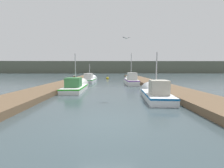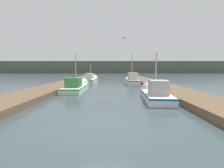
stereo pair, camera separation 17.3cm
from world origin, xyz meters
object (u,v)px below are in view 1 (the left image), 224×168
at_px(mooring_piling_0, 74,81).
at_px(mooring_piling_1, 133,76).
at_px(fishing_boat_1, 77,86).
at_px(seagull_lead, 126,38).
at_px(fishing_boat_3, 90,79).
at_px(channel_buoy, 108,78).
at_px(fishing_boat_2, 131,80).
at_px(fishing_boat_0, 155,93).

height_order(mooring_piling_0, mooring_piling_1, mooring_piling_1).
bearing_deg(fishing_boat_1, seagull_lead, -40.58).
bearing_deg(fishing_boat_3, channel_buoy, 67.51).
xyz_separation_m(mooring_piling_0, mooring_piling_1, (8.49, 8.60, 0.07)).
bearing_deg(seagull_lead, fishing_boat_1, -60.03).
distance_m(fishing_boat_2, fishing_boat_3, 7.28).
distance_m(fishing_boat_2, mooring_piling_1, 6.73).
xyz_separation_m(fishing_boat_3, mooring_piling_1, (7.38, 2.49, 0.31)).
bearing_deg(mooring_piling_0, fishing_boat_3, 79.69).
height_order(fishing_boat_1, fishing_boat_3, fishing_boat_1).
height_order(fishing_boat_1, fishing_boat_2, fishing_boat_2).
relative_size(fishing_boat_0, channel_buoy, 4.65).
height_order(fishing_boat_2, channel_buoy, fishing_boat_2).
height_order(fishing_boat_1, mooring_piling_1, fishing_boat_1).
xyz_separation_m(fishing_boat_2, mooring_piling_1, (1.36, 6.59, 0.19)).
bearing_deg(mooring_piling_1, fishing_boat_1, -121.50).
bearing_deg(channel_buoy, mooring_piling_0, -107.86).
xyz_separation_m(fishing_boat_0, mooring_piling_0, (-7.44, 7.76, 0.26)).
bearing_deg(fishing_boat_3, mooring_piling_0, -97.56).
bearing_deg(fishing_boat_0, fishing_boat_3, 119.08).
bearing_deg(fishing_boat_2, mooring_piling_0, -164.36).
relative_size(mooring_piling_0, seagull_lead, 2.28).
bearing_deg(mooring_piling_1, channel_buoy, 144.94).
height_order(fishing_boat_2, mooring_piling_1, fishing_boat_2).
xyz_separation_m(fishing_boat_2, channel_buoy, (-3.30, 9.86, -0.36)).
relative_size(fishing_boat_1, mooring_piling_0, 4.34).
height_order(fishing_boat_0, fishing_boat_1, fishing_boat_1).
bearing_deg(seagull_lead, mooring_piling_0, -72.48).
bearing_deg(fishing_boat_3, mooring_piling_1, 21.37).
relative_size(fishing_boat_1, mooring_piling_1, 3.94).
height_order(fishing_boat_2, seagull_lead, seagull_lead).
bearing_deg(fishing_boat_3, seagull_lead, -69.20).
distance_m(fishing_boat_1, mooring_piling_0, 3.66).
height_order(fishing_boat_0, fishing_boat_2, fishing_boat_2).
bearing_deg(fishing_boat_2, seagull_lead, -100.38).
relative_size(fishing_boat_3, mooring_piling_0, 4.54).
distance_m(fishing_boat_2, channel_buoy, 10.40).
height_order(fishing_boat_3, mooring_piling_0, fishing_boat_3).
height_order(fishing_boat_1, channel_buoy, fishing_boat_1).
relative_size(fishing_boat_1, channel_buoy, 5.22).
relative_size(fishing_boat_1, seagull_lead, 9.91).
height_order(fishing_boat_3, seagull_lead, seagull_lead).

